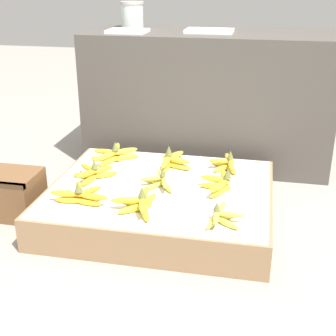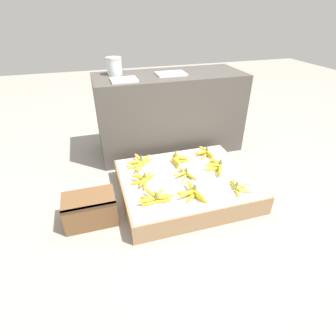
# 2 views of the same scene
# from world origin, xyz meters

# --- Properties ---
(ground_plane) EXTENTS (10.00, 10.00, 0.00)m
(ground_plane) POSITION_xyz_m (0.00, 0.00, 0.00)
(ground_plane) COLOR gray
(display_platform) EXTENTS (1.02, 0.86, 0.16)m
(display_platform) POSITION_xyz_m (0.00, 0.00, 0.08)
(display_platform) COLOR #997551
(display_platform) RESTS_ON ground_plane
(back_vendor_table) EXTENTS (1.42, 0.57, 0.77)m
(back_vendor_table) POSITION_xyz_m (0.12, 0.81, 0.38)
(back_vendor_table) COLOR #4C4742
(back_vendor_table) RESTS_ON ground_plane
(wooden_crate) EXTENTS (0.35, 0.23, 0.21)m
(wooden_crate) POSITION_xyz_m (-0.75, -0.11, 0.11)
(wooden_crate) COLOR brown
(wooden_crate) RESTS_ON ground_plane
(banana_bunch_front_left) EXTENTS (0.26, 0.16, 0.10)m
(banana_bunch_front_left) POSITION_xyz_m (-0.30, -0.22, 0.19)
(banana_bunch_front_left) COLOR gold
(banana_bunch_front_left) RESTS_ON display_platform
(banana_bunch_front_midleft) EXTENTS (0.20, 0.25, 0.11)m
(banana_bunch_front_midleft) POSITION_xyz_m (-0.04, -0.24, 0.19)
(banana_bunch_front_midleft) COLOR yellow
(banana_bunch_front_midleft) RESTS_ON display_platform
(banana_bunch_front_midright) EXTENTS (0.15, 0.21, 0.09)m
(banana_bunch_front_midright) POSITION_xyz_m (0.31, -0.27, 0.18)
(banana_bunch_front_midright) COLOR #DBCC4C
(banana_bunch_front_midright) RESTS_ON display_platform
(banana_bunch_middle_left) EXTENTS (0.21, 0.23, 0.10)m
(banana_bunch_middle_left) POSITION_xyz_m (-0.34, 0.02, 0.19)
(banana_bunch_middle_left) COLOR gold
(banana_bunch_middle_left) RESTS_ON display_platform
(banana_bunch_middle_midleft) EXTENTS (0.18, 0.21, 0.09)m
(banana_bunch_middle_midleft) POSITION_xyz_m (-0.01, 0.00, 0.18)
(banana_bunch_middle_midleft) COLOR #DBCC4C
(banana_bunch_middle_midleft) RESTS_ON display_platform
(banana_bunch_middle_midright) EXTENTS (0.15, 0.26, 0.11)m
(banana_bunch_middle_midright) POSITION_xyz_m (0.28, 0.02, 0.19)
(banana_bunch_middle_midright) COLOR yellow
(banana_bunch_middle_midright) RESTS_ON display_platform
(banana_bunch_back_left) EXTENTS (0.25, 0.28, 0.11)m
(banana_bunch_back_left) POSITION_xyz_m (-0.31, 0.27, 0.19)
(banana_bunch_back_left) COLOR gold
(banana_bunch_back_left) RESTS_ON display_platform
(banana_bunch_back_midleft) EXTENTS (0.17, 0.25, 0.11)m
(banana_bunch_back_midleft) POSITION_xyz_m (0.01, 0.23, 0.19)
(banana_bunch_back_midleft) COLOR gold
(banana_bunch_back_midleft) RESTS_ON display_platform
(banana_bunch_back_midright) EXTENTS (0.15, 0.21, 0.10)m
(banana_bunch_back_midright) POSITION_xyz_m (0.28, 0.27, 0.19)
(banana_bunch_back_midright) COLOR gold
(banana_bunch_back_midright) RESTS_ON display_platform
(glass_jar) EXTENTS (0.14, 0.14, 0.15)m
(glass_jar) POSITION_xyz_m (-0.37, 0.92, 0.84)
(glass_jar) COLOR silver
(glass_jar) RESTS_ON back_vendor_table
(foam_tray_white) EXTENTS (0.27, 0.18, 0.02)m
(foam_tray_white) POSITION_xyz_m (0.11, 0.77, 0.77)
(foam_tray_white) COLOR white
(foam_tray_white) RESTS_ON back_vendor_table
(foam_tray_dark) EXTENTS (0.22, 0.18, 0.02)m
(foam_tray_dark) POSITION_xyz_m (-0.33, 0.67, 0.77)
(foam_tray_dark) COLOR white
(foam_tray_dark) RESTS_ON back_vendor_table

